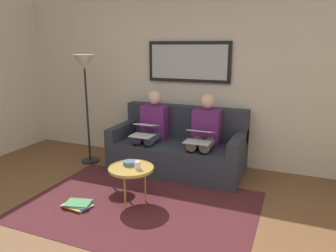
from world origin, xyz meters
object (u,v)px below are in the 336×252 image
person_right (152,127)px  standing_lamp (85,74)px  framed_mirror (189,62)px  magazine_stack (77,205)px  couch (179,148)px  bowl (129,163)px  laptop_white (145,129)px  coffee_table (131,169)px  laptop_silver (199,136)px  person_left (204,133)px  cup (138,165)px

person_right → standing_lamp: (0.99, 0.20, 0.76)m
framed_mirror → magazine_stack: (0.65, 1.94, -1.52)m
couch → bowl: couch is taller
laptop_white → standing_lamp: bearing=-2.3°
bowl → person_right: 1.12m
coffee_table → laptop_white: laptop_white is taller
bowl → person_right: person_right is taller
laptop_silver → standing_lamp: standing_lamp is taller
person_right → laptop_white: size_ratio=2.98×
bowl → laptop_silver: size_ratio=0.41×
framed_mirror → person_right: size_ratio=1.12×
framed_mirror → person_right: 1.12m
framed_mirror → laptop_white: 1.22m
person_left → person_right: (0.81, 0.00, 0.00)m
person_right → magazine_stack: person_right is taller
bowl → coffee_table: bearing=131.9°
couch → standing_lamp: size_ratio=1.14×
bowl → laptop_white: 0.89m
coffee_table → person_right: bearing=-76.3°
laptop_silver → coffee_table: bearing=59.7°
framed_mirror → laptop_white: (0.40, 0.70, -0.91)m
laptop_white → magazine_stack: bearing=78.9°
laptop_silver → person_right: bearing=-16.7°
coffee_table → laptop_silver: 1.07m
framed_mirror → person_left: framed_mirror is taller
magazine_stack → standing_lamp: standing_lamp is taller
person_left → framed_mirror: bearing=-48.5°
laptop_silver → laptop_white: 0.81m
couch → bowl: 1.18m
coffee_table → laptop_silver: bearing=-120.3°
coffee_table → bowl: bearing=-48.1°
couch → person_right: 0.51m
bowl → person_left: person_left is taller
standing_lamp → laptop_white: bearing=177.7°
person_right → magazine_stack: bearing=80.7°
couch → cup: 1.23m
coffee_table → laptop_silver: (-0.53, -0.91, 0.21)m
laptop_silver → laptop_white: laptop_white is taller
bowl → person_right: (0.22, -1.08, 0.15)m
couch → person_left: (-0.40, 0.07, 0.30)m
coffee_table → cup: bearing=176.2°
cup → laptop_silver: 1.03m
coffee_table → laptop_white: bearing=-72.9°
bowl → standing_lamp: 1.76m
standing_lamp → bowl: bearing=143.9°
couch → coffee_table: 1.23m
person_left → standing_lamp: bearing=6.3°
framed_mirror → bowl: size_ratio=8.74×
couch → coffee_table: (0.13, 1.22, 0.11)m
laptop_silver → standing_lamp: 1.95m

